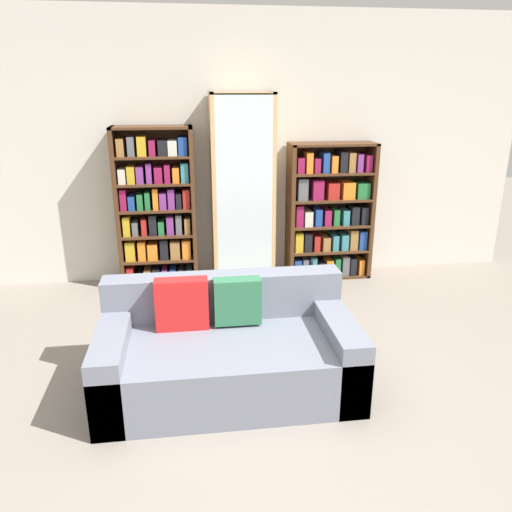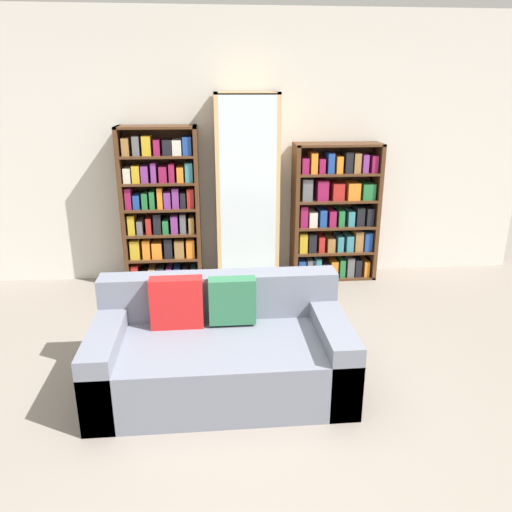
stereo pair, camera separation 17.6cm
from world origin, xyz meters
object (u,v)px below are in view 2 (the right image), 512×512
object	(u,v)px
couch	(221,351)
bookshelf_right	(334,215)
wine_bottle	(314,283)
bookshelf_left	(161,209)
display_cabinet	(247,191)

from	to	relation	value
couch	bookshelf_right	distance (m)	2.39
couch	wine_bottle	world-z (taller)	couch
bookshelf_left	wine_bottle	xyz separation A→B (m)	(1.48, -0.56, -0.63)
bookshelf_right	display_cabinet	bearing A→B (deg)	-178.99
bookshelf_left	wine_bottle	distance (m)	1.71
bookshelf_right	bookshelf_left	bearing A→B (deg)	-180.00
bookshelf_left	wine_bottle	size ratio (longest dim) A/B	4.27
display_cabinet	bookshelf_right	bearing A→B (deg)	1.01
display_cabinet	bookshelf_right	world-z (taller)	display_cabinet
bookshelf_left	bookshelf_right	size ratio (longest dim) A/B	1.13
bookshelf_right	wine_bottle	distance (m)	0.84
bookshelf_left	bookshelf_right	distance (m)	1.80
bookshelf_left	bookshelf_right	bearing A→B (deg)	0.00
bookshelf_left	wine_bottle	bearing A→B (deg)	-20.72
display_cabinet	wine_bottle	bearing A→B (deg)	-41.75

